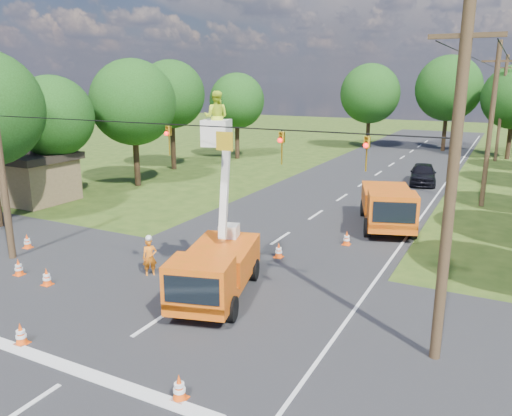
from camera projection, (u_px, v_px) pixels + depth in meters
The scene contains 30 objects.
ground at pixel (342, 198), 33.59m from camera, with size 140.00×140.00×0.00m, color #294314.
road_main at pixel (342, 198), 33.59m from camera, with size 12.00×100.00×0.06m, color black.
road_cross at pixel (189, 300), 18.09m from camera, with size 56.00×10.00×0.07m, color black.
stop_bar at pixel (80, 373), 13.61m from camera, with size 9.00×0.45×0.02m, color silver.
edge_line at pixel (428, 208), 31.11m from camera, with size 0.12×90.00×0.02m, color silver.
bucket_truck at pixel (216, 257), 17.87m from camera, with size 3.51×6.00×7.39m.
second_truck at pixel (388, 206), 26.52m from camera, with size 4.19×6.75×2.38m.
ground_worker at pixel (150, 257), 20.14m from camera, with size 0.58×0.38×1.58m, color orange.
distant_car at pixel (423, 174), 37.95m from camera, with size 1.87×4.65×1.59m, color black.
traffic_cone_0 at pixel (21, 334), 14.96m from camera, with size 0.38×0.38×0.71m.
traffic_cone_1 at pixel (179, 388), 12.36m from camera, with size 0.38×0.38×0.71m.
traffic_cone_2 at pixel (279, 250), 22.26m from camera, with size 0.38×0.38×0.71m.
traffic_cone_3 at pixel (347, 238), 23.96m from camera, with size 0.38×0.38×0.71m.
traffic_cone_4 at pixel (47, 277), 19.26m from camera, with size 0.38×0.38×0.71m.
traffic_cone_5 at pixel (19, 267), 20.25m from camera, with size 0.38×0.38×0.71m.
traffic_cone_6 at pixel (27, 241), 23.50m from camera, with size 0.38×0.38×0.71m.
traffic_cone_7 at pixel (410, 212), 28.61m from camera, with size 0.38×0.38×0.71m.
traffic_cone_8 at pixel (243, 258), 21.29m from camera, with size 0.38×0.38×0.71m.
pole_right_near at pixel (452, 184), 13.05m from camera, with size 1.80×0.30×10.00m.
pole_right_mid at pixel (491, 124), 30.27m from camera, with size 1.80×0.30×10.00m.
pole_right_far at pixel (501, 108), 47.49m from camera, with size 1.80×0.30×10.00m.
pole_left at pixel (0, 159), 21.17m from camera, with size 0.30×0.30×9.00m.
signal_span at pixel (241, 141), 15.63m from camera, with size 18.00×0.29×1.07m.
shed at pixel (30, 176), 32.54m from camera, with size 5.50×4.50×3.15m.
tree_left_c at pixel (52, 117), 31.78m from camera, with size 5.20×5.20×8.06m.
tree_left_d at pixel (133, 103), 36.11m from camera, with size 6.20×6.20×9.24m.
tree_left_e at pixel (171, 94), 42.84m from camera, with size 5.80×5.80×9.41m.
tree_left_f at pixel (237, 101), 49.04m from camera, with size 5.40×5.40×8.40m.
tree_far_a at pixel (370, 94), 55.77m from camera, with size 6.60×6.60×9.50m.
tree_far_b at pixel (449, 88), 53.80m from camera, with size 7.00×7.00×10.32m.
Camera 1 is at (9.79, -11.72, 7.77)m, focal length 35.00 mm.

